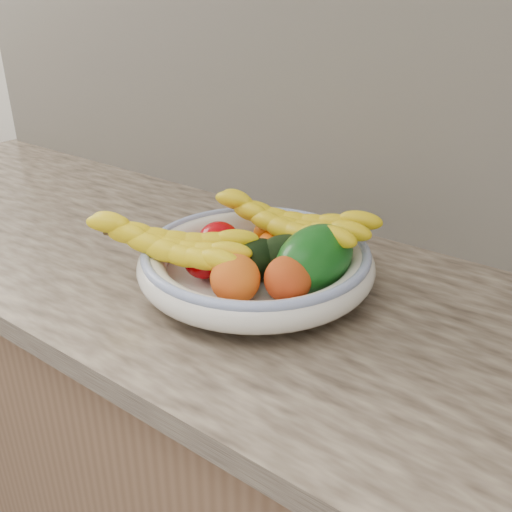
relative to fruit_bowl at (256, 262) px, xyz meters
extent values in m
cube|color=brown|center=(0.00, 0.02, -0.52)|extent=(2.40, 0.62, 0.86)
cube|color=tan|center=(0.00, 0.02, -0.07)|extent=(2.44, 0.66, 0.04)
cube|color=beige|center=(0.00, 0.33, 0.20)|extent=(2.40, 0.02, 0.50)
cylinder|color=white|center=(0.00, 0.00, -0.04)|extent=(0.13, 0.13, 0.02)
cylinder|color=white|center=(0.00, 0.00, -0.03)|extent=(0.32, 0.32, 0.01)
torus|color=white|center=(0.00, 0.00, 0.00)|extent=(0.39, 0.39, 0.05)
torus|color=#3B55A6|center=(0.00, 0.00, 0.02)|extent=(0.37, 0.37, 0.02)
ellipsoid|color=#DA5F04|center=(-0.05, 0.10, 0.01)|extent=(0.05, 0.05, 0.04)
ellipsoid|color=orange|center=(0.04, 0.09, 0.01)|extent=(0.05, 0.05, 0.05)
ellipsoid|color=#F05F05|center=(-0.01, 0.06, 0.01)|extent=(0.06, 0.06, 0.05)
ellipsoid|color=#B00007|center=(-0.09, 0.01, 0.01)|extent=(0.10, 0.10, 0.07)
ellipsoid|color=#B00005|center=(-0.06, -0.07, 0.01)|extent=(0.08, 0.08, 0.06)
ellipsoid|color=black|center=(0.01, -0.01, 0.02)|extent=(0.07, 0.10, 0.06)
ellipsoid|color=black|center=(0.04, 0.02, 0.02)|extent=(0.12, 0.13, 0.07)
ellipsoid|color=#0E4D12|center=(0.10, 0.02, 0.03)|extent=(0.14, 0.16, 0.13)
ellipsoid|color=orange|center=(0.03, -0.09, 0.02)|extent=(0.08, 0.08, 0.08)
ellipsoid|color=orange|center=(0.09, -0.05, 0.02)|extent=(0.09, 0.09, 0.07)
camera|label=1|loc=(0.50, -0.67, 0.42)|focal=40.00mm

